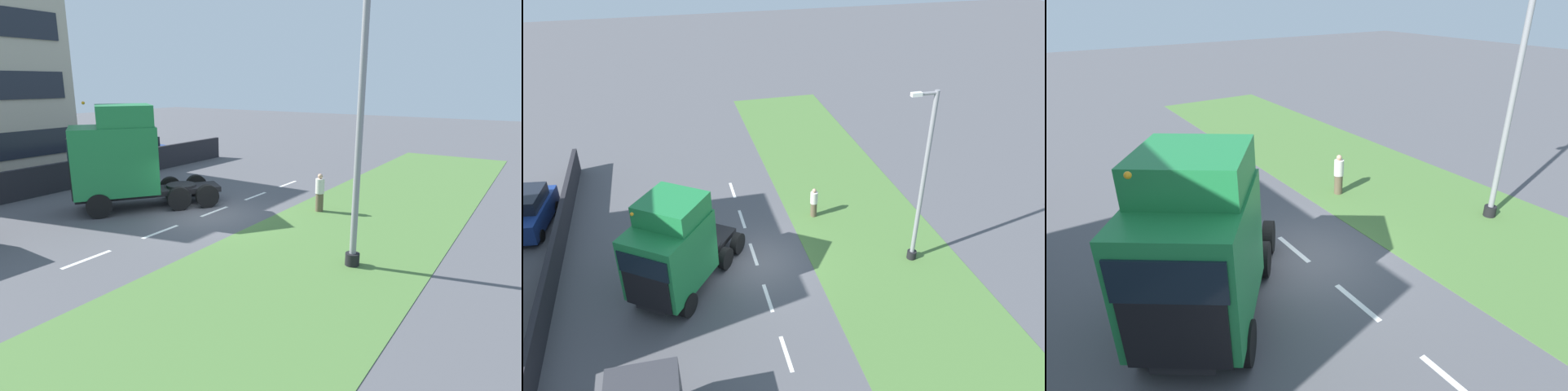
% 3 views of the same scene
% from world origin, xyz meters
% --- Properties ---
extents(ground_plane, '(120.00, 120.00, 0.00)m').
position_xyz_m(ground_plane, '(0.00, 0.00, 0.00)').
color(ground_plane, '#515156').
rests_on(ground_plane, ground).
extents(grass_verge, '(7.00, 44.00, 0.01)m').
position_xyz_m(grass_verge, '(-6.00, 0.00, 0.01)').
color(grass_verge, '#4C7538').
rests_on(grass_verge, ground).
extents(lane_markings, '(0.16, 14.60, 0.00)m').
position_xyz_m(lane_markings, '(0.00, -0.70, 0.00)').
color(lane_markings, white).
rests_on(lane_markings, ground).
extents(lorry_cab, '(5.60, 6.41, 4.71)m').
position_xyz_m(lorry_cab, '(3.68, 1.14, 2.29)').
color(lorry_cab, black).
rests_on(lorry_cab, ground).
extents(lamp_post, '(1.34, 0.44, 8.32)m').
position_xyz_m(lamp_post, '(-7.21, 1.43, 3.76)').
color(lamp_post, black).
rests_on(lamp_post, ground).
extents(pedestrian, '(0.39, 0.39, 1.68)m').
position_xyz_m(pedestrian, '(-3.81, -3.27, 0.82)').
color(pedestrian, brown).
rests_on(pedestrian, ground).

